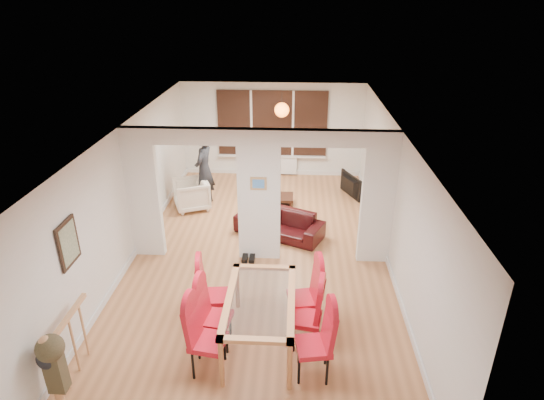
# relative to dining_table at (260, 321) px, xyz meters

# --- Properties ---
(floor) EXTENTS (5.00, 9.00, 0.01)m
(floor) POSITION_rel_dining_table_xyz_m (-0.21, 2.46, -0.41)
(floor) COLOR #B8794A
(floor) RESTS_ON ground
(room_walls) EXTENTS (5.00, 9.00, 2.60)m
(room_walls) POSITION_rel_dining_table_xyz_m (-0.21, 2.46, 0.89)
(room_walls) COLOR silver
(room_walls) RESTS_ON floor
(divider_wall) EXTENTS (5.00, 0.18, 2.60)m
(divider_wall) POSITION_rel_dining_table_xyz_m (-0.21, 2.46, 0.89)
(divider_wall) COLOR white
(divider_wall) RESTS_ON floor
(bay_window_blinds) EXTENTS (3.00, 0.08, 1.80)m
(bay_window_blinds) POSITION_rel_dining_table_xyz_m (-0.21, 6.90, 1.09)
(bay_window_blinds) COLOR black
(bay_window_blinds) RESTS_ON room_walls
(radiator) EXTENTS (1.40, 0.08, 0.50)m
(radiator) POSITION_rel_dining_table_xyz_m (-0.21, 6.86, -0.11)
(radiator) COLOR white
(radiator) RESTS_ON floor
(pendant_light) EXTENTS (0.36, 0.36, 0.36)m
(pendant_light) POSITION_rel_dining_table_xyz_m (0.09, 5.76, 1.74)
(pendant_light) COLOR orange
(pendant_light) RESTS_ON room_walls
(stair_newel) EXTENTS (0.40, 1.20, 1.10)m
(stair_newel) POSITION_rel_dining_table_xyz_m (-2.46, -0.74, 0.14)
(stair_newel) COLOR tan
(stair_newel) RESTS_ON floor
(wall_poster) EXTENTS (0.04, 0.52, 0.67)m
(wall_poster) POSITION_rel_dining_table_xyz_m (-2.68, 0.06, 1.19)
(wall_poster) COLOR gray
(wall_poster) RESTS_ON room_walls
(pillar_photo) EXTENTS (0.30, 0.03, 0.25)m
(pillar_photo) POSITION_rel_dining_table_xyz_m (-0.21, 2.36, 1.19)
(pillar_photo) COLOR #4C8CD8
(pillar_photo) RESTS_ON divider_wall
(dining_table) EXTENTS (0.99, 1.76, 0.82)m
(dining_table) POSITION_rel_dining_table_xyz_m (0.00, 0.00, 0.00)
(dining_table) COLOR #B37142
(dining_table) RESTS_ON floor
(dining_chair_la) EXTENTS (0.52, 0.52, 1.12)m
(dining_chair_la) POSITION_rel_dining_table_xyz_m (-0.67, -0.54, 0.15)
(dining_chair_la) COLOR red
(dining_chair_la) RESTS_ON floor
(dining_chair_lb) EXTENTS (0.49, 0.49, 1.08)m
(dining_chair_lb) POSITION_rel_dining_table_xyz_m (-0.65, -0.05, 0.13)
(dining_chair_lb) COLOR red
(dining_chair_lb) RESTS_ON floor
(dining_chair_lc) EXTENTS (0.47, 0.47, 1.08)m
(dining_chair_lc) POSITION_rel_dining_table_xyz_m (-0.76, 0.48, 0.13)
(dining_chair_lc) COLOR red
(dining_chair_lc) RESTS_ON floor
(dining_chair_ra) EXTENTS (0.52, 0.52, 1.13)m
(dining_chair_ra) POSITION_rel_dining_table_xyz_m (0.75, -0.55, 0.15)
(dining_chair_ra) COLOR red
(dining_chair_ra) RESTS_ON floor
(dining_chair_rb) EXTENTS (0.50, 0.50, 1.07)m
(dining_chair_rb) POSITION_rel_dining_table_xyz_m (0.66, 0.04, 0.12)
(dining_chair_rb) COLOR red
(dining_chair_rb) RESTS_ON floor
(dining_chair_rc) EXTENTS (0.53, 0.53, 1.13)m
(dining_chair_rc) POSITION_rel_dining_table_xyz_m (0.63, 0.47, 0.15)
(dining_chair_rc) COLOR red
(dining_chair_rc) RESTS_ON floor
(sofa) EXTENTS (2.01, 1.44, 0.55)m
(sofa) POSITION_rel_dining_table_xyz_m (0.14, 3.36, -0.14)
(sofa) COLOR black
(sofa) RESTS_ON floor
(armchair) EXTENTS (1.02, 1.03, 0.72)m
(armchair) POSITION_rel_dining_table_xyz_m (-2.03, 4.56, -0.05)
(armchair) COLOR silver
(armchair) RESTS_ON floor
(person) EXTENTS (0.73, 0.56, 1.81)m
(person) POSITION_rel_dining_table_xyz_m (-1.73, 4.82, 0.49)
(person) COLOR black
(person) RESTS_ON floor
(television) EXTENTS (0.95, 0.51, 0.57)m
(television) POSITION_rel_dining_table_xyz_m (1.79, 5.51, -0.13)
(television) COLOR black
(television) RESTS_ON floor
(coffee_table) EXTENTS (1.15, 0.66, 0.25)m
(coffee_table) POSITION_rel_dining_table_xyz_m (-0.13, 4.84, -0.29)
(coffee_table) COLOR #341B11
(coffee_table) RESTS_ON floor
(bottle) EXTENTS (0.07, 0.07, 0.28)m
(bottle) POSITION_rel_dining_table_xyz_m (-0.19, 4.91, -0.02)
(bottle) COLOR #143F19
(bottle) RESTS_ON coffee_table
(bowl) EXTENTS (0.23, 0.23, 0.06)m
(bowl) POSITION_rel_dining_table_xyz_m (-0.31, 4.89, -0.13)
(bowl) COLOR #341B11
(bowl) RESTS_ON coffee_table
(shoes) EXTENTS (0.24, 0.26, 0.10)m
(shoes) POSITION_rel_dining_table_xyz_m (-0.42, 2.25, -0.36)
(shoes) COLOR black
(shoes) RESTS_ON floor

